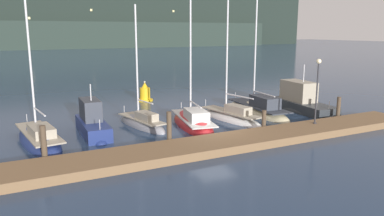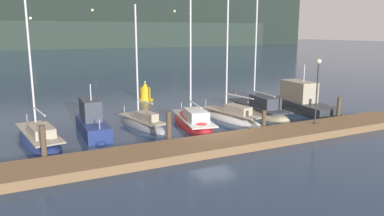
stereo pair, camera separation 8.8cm
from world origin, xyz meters
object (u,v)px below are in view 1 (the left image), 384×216
object	(u,v)px
sailboat_berth_5	(231,118)
dock_lamppost	(318,81)
channel_buoy	(145,94)
sailboat_berth_4	(193,124)
sailboat_berth_3	(142,125)
sailboat_berth_6	(258,111)
motorboat_berth_2	(93,128)
motorboat_berth_7	(302,106)
sailboat_berth_1	(39,141)

from	to	relation	value
sailboat_berth_5	dock_lamppost	xyz separation A→B (m)	(3.44, -4.83, 3.11)
channel_buoy	dock_lamppost	bearing A→B (deg)	-66.75
sailboat_berth_4	sailboat_berth_5	world-z (taller)	sailboat_berth_5
sailboat_berth_4	sailboat_berth_3	bearing A→B (deg)	156.34
sailboat_berth_4	channel_buoy	world-z (taller)	sailboat_berth_4
sailboat_berth_3	sailboat_berth_6	xyz separation A→B (m)	(9.73, -0.13, 0.05)
sailboat_berth_5	dock_lamppost	bearing A→B (deg)	-54.52
motorboat_berth_2	channel_buoy	xyz separation A→B (m)	(6.86, 9.39, 0.28)
motorboat_berth_7	channel_buoy	xyz separation A→B (m)	(-10.04, 9.97, 0.26)
sailboat_berth_4	sailboat_berth_5	xyz separation A→B (m)	(3.20, 0.13, 0.06)
motorboat_berth_2	motorboat_berth_7	world-z (taller)	motorboat_berth_7
motorboat_berth_2	channel_buoy	bearing A→B (deg)	53.86
sailboat_berth_1	motorboat_berth_2	xyz separation A→B (m)	(3.24, 0.60, 0.31)
sailboat_berth_5	sailboat_berth_6	distance (m)	3.50
channel_buoy	sailboat_berth_1	bearing A→B (deg)	-135.28
sailboat_berth_3	motorboat_berth_7	xyz separation A→B (m)	(13.44, -1.03, 0.30)
sailboat_berth_1	channel_buoy	distance (m)	14.22
sailboat_berth_5	sailboat_berth_6	size ratio (longest dim) A/B	0.85
sailboat_berth_4	sailboat_berth_6	xyz separation A→B (m)	(6.50, 1.28, 0.06)
sailboat_berth_1	motorboat_berth_2	distance (m)	3.31
motorboat_berth_2	sailboat_berth_4	bearing A→B (deg)	-8.11
sailboat_berth_1	sailboat_berth_6	world-z (taller)	sailboat_berth_6
sailboat_berth_3	dock_lamppost	bearing A→B (deg)	-31.76
channel_buoy	sailboat_berth_6	bearing A→B (deg)	-55.06
motorboat_berth_2	channel_buoy	size ratio (longest dim) A/B	2.95
sailboat_berth_1	channel_buoy	world-z (taller)	sailboat_berth_1
sailboat_berth_1	sailboat_berth_3	world-z (taller)	sailboat_berth_1
channel_buoy	dock_lamppost	world-z (taller)	dock_lamppost
sailboat_berth_4	motorboat_berth_7	size ratio (longest dim) A/B	1.34
sailboat_berth_5	sailboat_berth_6	bearing A→B (deg)	19.21
sailboat_berth_6	channel_buoy	distance (m)	11.06
sailboat_berth_1	channel_buoy	bearing A→B (deg)	44.72
sailboat_berth_5	channel_buoy	distance (m)	10.66
sailboat_berth_4	sailboat_berth_6	world-z (taller)	sailboat_berth_6
motorboat_berth_7	sailboat_berth_6	bearing A→B (deg)	166.29
motorboat_berth_2	sailboat_berth_3	size ratio (longest dim) A/B	0.62
sailboat_berth_4	motorboat_berth_2	bearing A→B (deg)	171.89
sailboat_berth_6	dock_lamppost	distance (m)	6.74
sailboat_berth_4	sailboat_berth_6	bearing A→B (deg)	11.17
motorboat_berth_2	sailboat_berth_6	size ratio (longest dim) A/B	0.46
sailboat_berth_3	sailboat_berth_6	world-z (taller)	sailboat_berth_6
channel_buoy	motorboat_berth_2	bearing A→B (deg)	-126.14
sailboat_berth_3	channel_buoy	xyz separation A→B (m)	(3.40, 8.93, 0.57)
motorboat_berth_7	channel_buoy	bearing A→B (deg)	135.22
sailboat_berth_1	sailboat_berth_3	bearing A→B (deg)	9.03
motorboat_berth_2	motorboat_berth_7	size ratio (longest dim) A/B	0.77
sailboat_berth_1	channel_buoy	xyz separation A→B (m)	(10.09, 9.99, 0.59)
sailboat_berth_4	dock_lamppost	size ratio (longest dim) A/B	2.27
motorboat_berth_7	channel_buoy	distance (m)	14.15
channel_buoy	sailboat_berth_5	bearing A→B (deg)	-73.51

